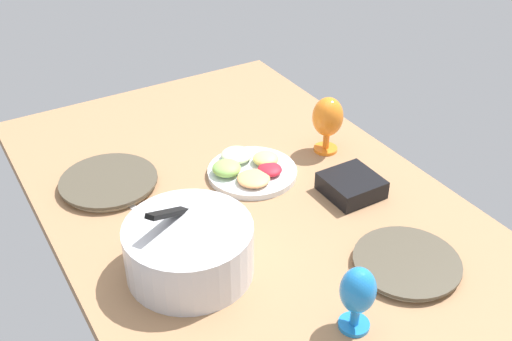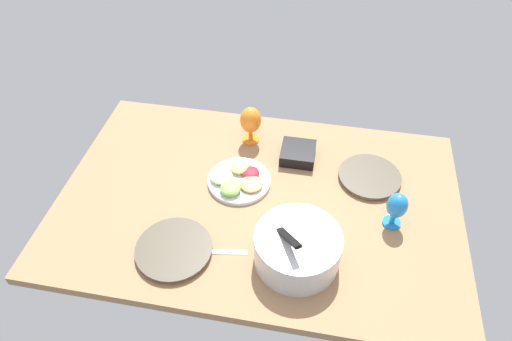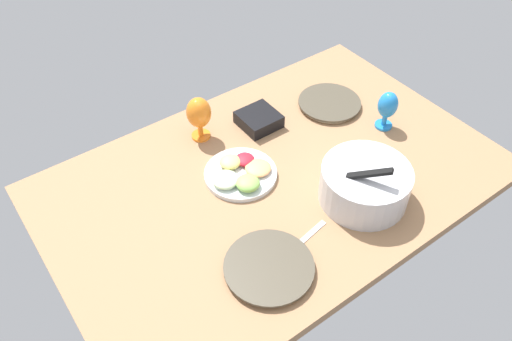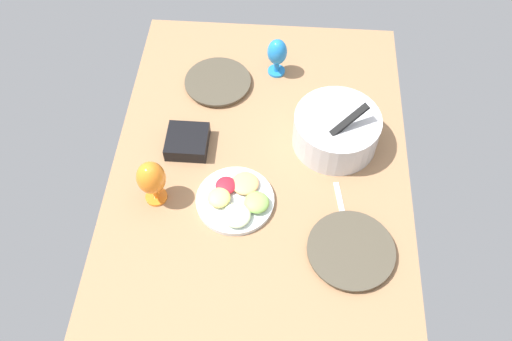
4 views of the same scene
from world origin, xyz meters
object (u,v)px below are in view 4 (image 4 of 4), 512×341
(dinner_plate_left, at_px, (218,82))
(mixing_bowl, at_px, (336,129))
(fruit_platter, at_px, (237,200))
(square_bowl_black, at_px, (187,141))
(hurricane_glass_blue, at_px, (277,54))
(hurricane_glass_orange, at_px, (151,179))
(dinner_plate_right, at_px, (351,251))

(dinner_plate_left, xyz_separation_m, mixing_bowl, (0.25, 0.45, 0.06))
(dinner_plate_left, height_order, fruit_platter, fruit_platter)
(dinner_plate_left, xyz_separation_m, square_bowl_black, (0.31, -0.07, 0.02))
(hurricane_glass_blue, distance_m, hurricane_glass_orange, 0.72)
(dinner_plate_right, distance_m, square_bowl_black, 0.69)
(fruit_platter, bearing_deg, square_bowl_black, -138.83)
(hurricane_glass_orange, height_order, square_bowl_black, hurricane_glass_orange)
(mixing_bowl, height_order, hurricane_glass_blue, mixing_bowl)
(hurricane_glass_orange, bearing_deg, mixing_bowl, 115.03)
(dinner_plate_right, xyz_separation_m, hurricane_glass_blue, (-0.78, -0.27, 0.09))
(fruit_platter, relative_size, hurricane_glass_orange, 1.45)
(dinner_plate_left, bearing_deg, mixing_bowl, 60.63)
(dinner_plate_left, distance_m, square_bowl_black, 0.32)
(fruit_platter, distance_m, hurricane_glass_blue, 0.63)
(dinner_plate_right, relative_size, mixing_bowl, 0.92)
(dinner_plate_left, xyz_separation_m, dinner_plate_right, (0.69, 0.50, 0.00))
(dinner_plate_left, bearing_deg, dinner_plate_right, 35.74)
(mixing_bowl, relative_size, hurricane_glass_blue, 1.88)
(dinner_plate_right, height_order, hurricane_glass_blue, hurricane_glass_blue)
(dinner_plate_right, xyz_separation_m, mixing_bowl, (-0.44, -0.05, 0.06))
(square_bowl_black, bearing_deg, hurricane_glass_orange, -18.54)
(dinner_plate_right, relative_size, fruit_platter, 1.06)
(mixing_bowl, relative_size, hurricane_glass_orange, 1.68)
(dinner_plate_left, relative_size, hurricane_glass_orange, 1.43)
(fruit_platter, bearing_deg, hurricane_glass_blue, 170.65)
(dinner_plate_right, distance_m, hurricane_glass_orange, 0.67)
(fruit_platter, bearing_deg, mixing_bowl, 130.71)
(dinner_plate_left, height_order, square_bowl_black, square_bowl_black)
(square_bowl_black, bearing_deg, dinner_plate_right, 56.26)
(fruit_platter, bearing_deg, dinner_plate_right, 67.32)
(dinner_plate_right, distance_m, fruit_platter, 0.41)
(dinner_plate_left, relative_size, dinner_plate_right, 0.93)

